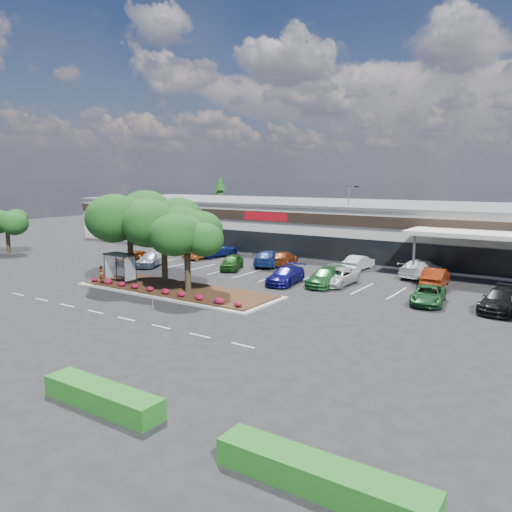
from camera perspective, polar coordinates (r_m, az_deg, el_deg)
The scene contains 31 objects.
ground at distance 38.07m, azimuth -10.89°, elevation -5.49°, with size 160.00×160.00×0.00m, color black.
retail_store at distance 65.70m, azimuth 10.31°, elevation 3.38°, with size 80.40×25.20×6.25m.
landscape_island at distance 42.19m, azimuth -9.02°, elevation -3.84°, with size 18.00×6.00×0.26m.
lane_markings at distance 45.93m, azimuth -1.85°, elevation -2.83°, with size 33.12×20.06×0.01m.
shrub_row at distance 40.63m, azimuth -11.05°, elevation -3.84°, with size 17.00×0.80×0.50m, color maroon, non-canonical shape.
bus_shelter at distance 44.96m, azimuth -15.16°, elevation -0.42°, with size 2.75×1.55×2.59m.
island_tree_west at distance 46.09m, azimuth -14.22°, elevation 2.23°, with size 7.20×7.20×7.89m, color #0F3711, non-canonical shape.
island_tree_mid at distance 44.09m, azimuth -10.47°, elevation 1.68°, with size 6.60×6.60×7.32m, color #0F3711, non-canonical shape.
island_tree_east at distance 40.36m, azimuth -7.86°, elevation 0.50°, with size 5.80×5.80×6.50m, color #0F3711, non-canonical shape.
hedge_south_east at distance 22.30m, azimuth -17.16°, elevation -15.12°, with size 6.00×1.30×0.90m, color #0D4C15.
hedge_south_mid at distance 16.61m, azimuth 7.41°, elevation -23.74°, with size 7.00×1.30×0.90m, color #0D4C15.
tree_west_far at distance 69.39m, azimuth -26.55°, elevation 2.58°, with size 4.80×4.80×5.61m, color #0F3711, non-canonical shape.
conifer_north_west at distance 91.44m, azimuth -4.12°, elevation 6.20°, with size 4.40×4.40×10.00m, color #0F3711.
person_waiting at distance 45.24m, azimuth -17.23°, elevation -2.06°, with size 0.58×0.38×1.59m, color #594C47.
light_pole at distance 59.12m, azimuth 10.54°, elevation 3.36°, with size 1.43×0.53×8.58m.
survey_stake at distance 37.06m, azimuth -11.72°, elevation -4.92°, with size 0.08×0.14×0.96m.
car_0 at distance 55.81m, azimuth -13.70°, elevation -0.18°, with size 1.82×4.52×1.54m, color #6C2506.
car_1 at distance 54.58m, azimuth -11.95°, elevation -0.39°, with size 1.98×4.87×1.41m, color silver.
car_3 at distance 51.39m, azimuth -2.76°, elevation -0.71°, with size 1.81×4.49×1.53m, color #154111.
car_4 at distance 44.57m, azimuth 3.42°, elevation -2.21°, with size 2.15×5.29×1.53m, color #0E0C54.
car_5 at distance 44.15m, azimuth 7.92°, elevation -2.38°, with size 2.16×5.31×1.54m, color #1E5624.
car_6 at distance 44.58m, azimuth 9.25°, elevation -2.37°, with size 2.40×5.20×1.44m, color silver.
car_7 at distance 39.68m, azimuth 19.08°, elevation -4.24°, with size 2.24×4.85×1.35m, color #1C4E24.
car_8 at distance 39.50m, azimuth 26.24°, elevation -4.55°, with size 2.23×5.49×1.59m, color black.
car_9 at distance 60.07m, azimuth -4.56°, elevation 0.73°, with size 2.70×5.85×1.63m, color navy.
car_10 at distance 58.47m, azimuth -6.22°, elevation 0.44°, with size 1.65×4.73×1.56m, color #663010.
car_11 at distance 53.95m, azimuth 3.17°, elevation -0.27°, with size 2.10×5.15×1.50m, color maroon.
car_12 at distance 53.48m, azimuth 1.49°, elevation -0.24°, with size 2.35×5.79×1.68m, color navy.
car_13 at distance 52.39m, azimuth 11.70°, elevation -0.72°, with size 1.57×4.51×1.49m, color #BDBDBD.
car_15 at distance 49.84m, azimuth 18.36°, elevation -1.37°, with size 2.36×5.81×1.69m, color white.
car_16 at distance 45.89m, azimuth 19.81°, elevation -2.31°, with size 1.78×5.11×1.68m, color #691C07.
Camera 1 is at (26.07, -26.10, 9.41)m, focal length 35.00 mm.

